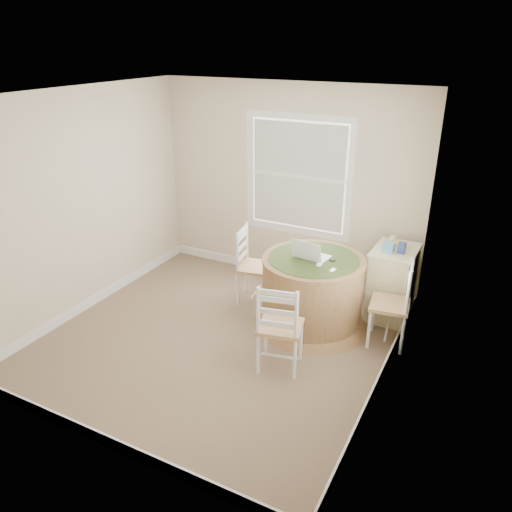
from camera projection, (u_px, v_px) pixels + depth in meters
The scene contains 14 objects.
room at pixel (237, 227), 5.10m from camera, with size 3.64×3.64×2.64m.
round_table at pixel (312, 289), 5.67m from camera, with size 1.34×1.34×0.83m.
chair_left at pixel (256, 267), 6.16m from camera, with size 0.42×0.40×0.95m, color white, non-canonical shape.
chair_near at pixel (280, 326), 4.90m from camera, with size 0.42×0.40×0.95m, color white, non-canonical shape.
chair_right at pixel (390, 304), 5.30m from camera, with size 0.42×0.40×0.95m, color white, non-canonical shape.
laptop at pixel (311, 255), 5.52m from camera, with size 0.40×0.36×0.25m.
mouse at pixel (319, 264), 5.35m from camera, with size 0.07×0.11×0.04m, color white.
phone at pixel (333, 270), 5.24m from camera, with size 0.04×0.09×0.02m, color #B7BABF.
keys at pixel (333, 261), 5.45m from camera, with size 0.06×0.05×0.03m, color black.
corner_chest at pixel (391, 283), 5.85m from camera, with size 0.51×0.65×0.86m.
tissue_box at pixel (387, 248), 5.58m from camera, with size 0.12×0.12×0.10m, color #58A5CA.
box_yellow at pixel (400, 245), 5.72m from camera, with size 0.15×0.10×0.06m, color #E3B850.
box_blue at pixel (402, 248), 5.54m from camera, with size 0.08×0.08×0.12m, color #313F95.
cup_cream at pixel (392, 239), 5.83m from camera, with size 0.07×0.07×0.09m, color beige.
Camera 1 is at (2.53, -4.00, 3.09)m, focal length 35.00 mm.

